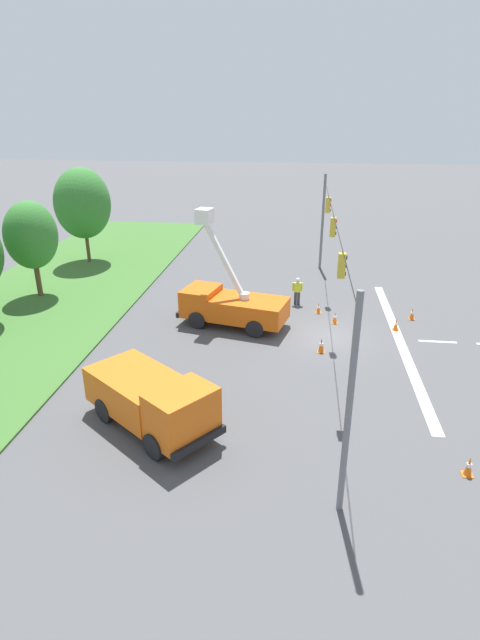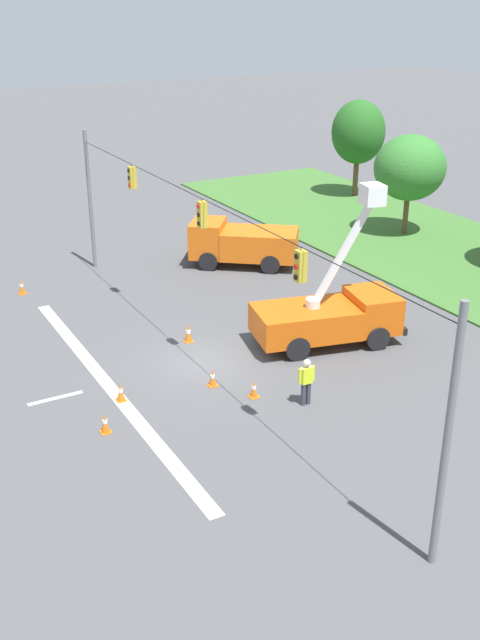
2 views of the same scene
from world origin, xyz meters
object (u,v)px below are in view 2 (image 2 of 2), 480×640
Objects in this scene: utility_truck_bucket_lift at (331,314)px; traffic_cone_lane_edge_b at (188,333)px; tree_west at (410,168)px; utility_truck_support_near at (241,242)px; traffic_cone_mid_right at (105,423)px; tree_far_west at (358,132)px; road_worker at (306,379)px; traffic_cone_foreground_left at (212,378)px; traffic_cone_mid_left at (121,392)px; traffic_cone_foreground_right at (254,389)px; traffic_cone_near_bucket at (22,287)px.

utility_truck_bucket_lift reaches higher than traffic_cone_lane_edge_b.
traffic_cone_lane_edge_b is (7.55, -18.08, -3.65)m from tree_west.
utility_truck_support_near reaches higher than traffic_cone_mid_right.
tree_far_west reaches higher than tree_west.
utility_truck_support_near is (-10.39, 1.59, -0.04)m from utility_truck_bucket_lift.
tree_far_west is at bearing 139.68° from road_worker.
utility_truck_bucket_lift is at bearing 99.31° from traffic_cone_foreground_left.
traffic_cone_mid_left reaches higher than traffic_cone_foreground_left.
utility_truck_support_near is at bearing -57.79° from tree_far_west.
tree_far_west is at bearing 132.91° from traffic_cone_foreground_left.
traffic_cone_foreground_left is (20.48, -22.03, -4.22)m from tree_far_west.
utility_truck_support_near is at bearing 146.35° from traffic_cone_foreground_left.
tree_far_west is at bearing 140.54° from utility_truck_bucket_lift.
road_worker is 3.67m from traffic_cone_foreground_left.
traffic_cone_foreground_right is (12.85, -6.66, -0.94)m from utility_truck_support_near.
traffic_cone_mid_left is (10.77, -10.94, -0.91)m from utility_truck_support_near.
tree_west is at bearing -18.79° from tree_far_west.
traffic_cone_mid_left is at bearing -51.95° from tree_far_west.
traffic_cone_lane_edge_b is (7.43, -6.68, -0.86)m from utility_truck_support_near.
traffic_cone_foreground_right is 15.07m from traffic_cone_near_bucket.
traffic_cone_lane_edge_b reaches higher than traffic_cone_mid_left.
traffic_cone_foreground_left is (-2.82, -2.25, -0.66)m from road_worker.
road_worker is 6.92m from traffic_cone_lane_edge_b.
utility_truck_support_near reaches higher than traffic_cone_mid_left.
traffic_cone_near_bucket is (-1.34, -22.78, -3.68)m from tree_west.
tree_far_west is at bearing 129.11° from traffic_cone_mid_right.
traffic_cone_foreground_right is (21.96, -21.11, -4.24)m from tree_far_west.
tree_west is at bearing 121.20° from traffic_cone_foreground_left.
traffic_cone_mid_right is (-0.33, -5.49, 0.03)m from traffic_cone_foreground_right.
traffic_cone_mid_right is (12.64, -23.54, -3.69)m from tree_west.
utility_truck_support_near is 11.51m from traffic_cone_near_bucket.
road_worker reaches higher than traffic_cone_near_bucket.
traffic_cone_foreground_right is (1.48, 0.91, -0.02)m from traffic_cone_foreground_left.
traffic_cone_foreground_right is at bearing 64.06° from traffic_cone_mid_left.
utility_truck_support_near is 10.03m from traffic_cone_lane_edge_b.
traffic_cone_mid_right reaches higher than traffic_cone_foreground_right.
traffic_cone_foreground_left is 0.94× the size of traffic_cone_near_bucket.
traffic_cone_near_bucket is 0.93× the size of traffic_cone_lane_edge_b.
traffic_cone_foreground_right is at bearing 86.54° from traffic_cone_mid_right.
tree_west is 8.67× the size of traffic_cone_foreground_left.
traffic_cone_foreground_left is at bearing 104.11° from traffic_cone_mid_right.
tree_west is at bearing 115.98° from traffic_cone_mid_left.
traffic_cone_mid_left is at bearing -115.94° from traffic_cone_foreground_right.
utility_truck_bucket_lift reaches higher than traffic_cone_foreground_left.
utility_truck_bucket_lift is 9.40m from traffic_cone_mid_left.
traffic_cone_foreground_right is at bearing 0.26° from traffic_cone_lane_edge_b.
utility_truck_support_near is at bearing 82.72° from traffic_cone_near_bucket.
traffic_cone_foreground_right is at bearing -43.87° from tree_far_west.
road_worker reaches higher than traffic_cone_foreground_right.
utility_truck_support_near is 9.30× the size of traffic_cone_foreground_right.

